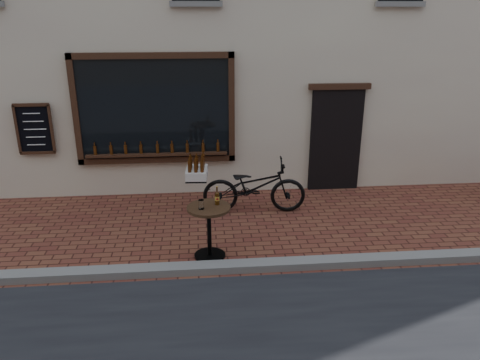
{
  "coord_description": "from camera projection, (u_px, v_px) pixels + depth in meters",
  "views": [
    {
      "loc": [
        -1.03,
        -6.03,
        3.78
      ],
      "look_at": [
        -0.37,
        1.2,
        1.1
      ],
      "focal_mm": 35.0,
      "sensor_mm": 36.0,
      "label": 1
    }
  ],
  "objects": [
    {
      "name": "ground",
      "position": [
        272.0,
        275.0,
        7.03
      ],
      "size": [
        90.0,
        90.0,
        0.0
      ],
      "primitive_type": "plane",
      "color": "#5D281E",
      "rests_on": "ground"
    },
    {
      "name": "kerb",
      "position": [
        270.0,
        265.0,
        7.2
      ],
      "size": [
        90.0,
        0.25,
        0.12
      ],
      "primitive_type": "cube",
      "color": "slate",
      "rests_on": "ground"
    },
    {
      "name": "cargo_bicycle",
      "position": [
        252.0,
        186.0,
        9.06
      ],
      "size": [
        2.34,
        0.83,
        1.12
      ],
      "rotation": [
        0.0,
        0.0,
        1.5
      ],
      "color": "black",
      "rests_on": "ground"
    },
    {
      "name": "bistro_table",
      "position": [
        209.0,
        221.0,
        7.35
      ],
      "size": [
        0.68,
        0.68,
        1.17
      ],
      "color": "black",
      "rests_on": "ground"
    }
  ]
}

